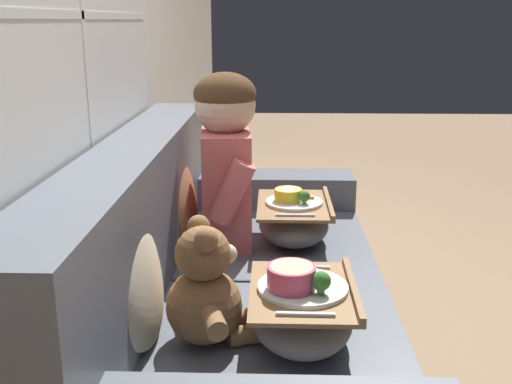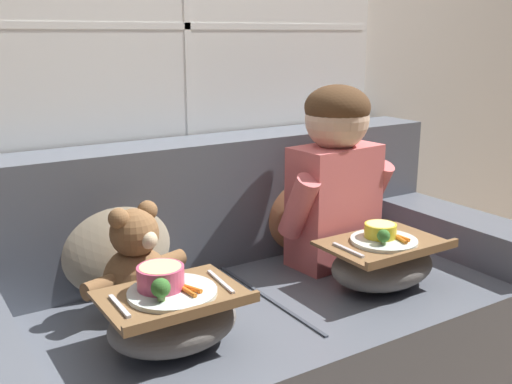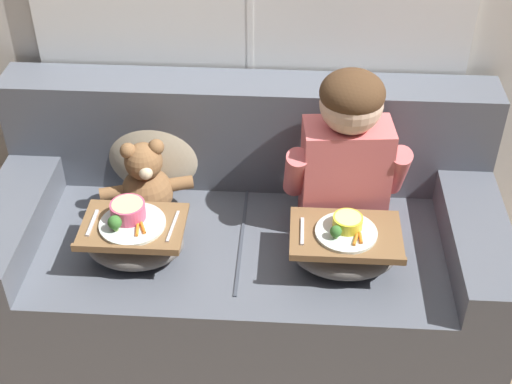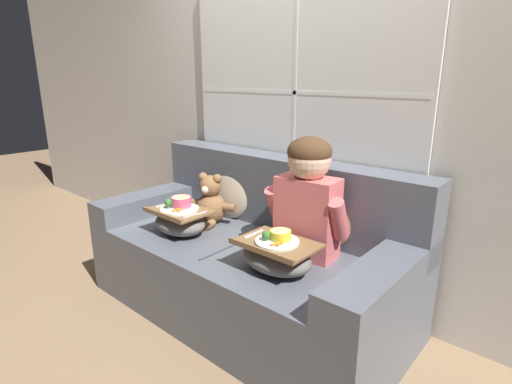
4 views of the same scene
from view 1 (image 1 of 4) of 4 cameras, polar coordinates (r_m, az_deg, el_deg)
name	(u,v)px [view 1 (image 1 of 4)]	position (r m, az deg, el deg)	size (l,w,h in m)	color
wall_back_with_window	(67,27)	(1.95, -17.58, 14.73)	(8.00, 0.08, 2.60)	beige
couch	(227,319)	(2.10, -2.82, -11.98)	(1.99, 0.94, 0.94)	#565B66
throw_pillow_behind_child	(178,194)	(2.35, -7.43, -0.18)	(0.40, 0.19, 0.42)	#B2754C
throw_pillow_behind_teddy	(133,275)	(1.64, -11.66, -7.74)	(0.41, 0.20, 0.42)	#C1B293
child_figure	(226,151)	(2.29, -2.87, 3.90)	(0.48, 0.24, 0.66)	#DB6666
teddy_bear	(206,291)	(1.63, -4.83, -9.41)	(0.37, 0.27, 0.34)	brown
lap_tray_child	(294,221)	(2.36, 3.62, -2.73)	(0.40, 0.28, 0.22)	slate
lap_tray_teddy	(302,312)	(1.64, 4.40, -11.29)	(0.38, 0.28, 0.23)	slate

